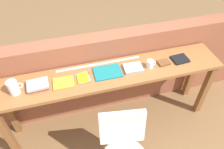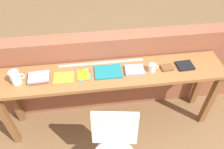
{
  "view_description": "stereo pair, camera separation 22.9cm",
  "coord_description": "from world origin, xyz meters",
  "px_view_note": "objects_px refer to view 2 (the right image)",
  "views": [
    {
      "loc": [
        -0.43,
        -1.33,
        2.5
      ],
      "look_at": [
        0.0,
        0.25,
        0.9
      ],
      "focal_mm": 35.0,
      "sensor_mm": 36.0,
      "label": 1
    },
    {
      "loc": [
        -0.21,
        -1.38,
        2.5
      ],
      "look_at": [
        0.0,
        0.25,
        0.9
      ],
      "focal_mm": 35.0,
      "sensor_mm": 36.0,
      "label": 2
    }
  ],
  "objects_px": {
    "magazine_cycling": "(64,78)",
    "mug": "(152,68)",
    "leather_journal_brown": "(167,68)",
    "book_repair_rightmost": "(185,66)",
    "book_open_centre": "(108,72)",
    "chair_white_moulded": "(114,148)",
    "book_stack_leftmost": "(39,78)",
    "pitcher_white": "(15,77)",
    "pamphlet_pile_colourful": "(84,75)"
  },
  "relations": [
    {
      "from": "book_open_centre",
      "to": "chair_white_moulded",
      "type": "bearing_deg",
      "value": -91.23
    },
    {
      "from": "book_open_centre",
      "to": "magazine_cycling",
      "type": "bearing_deg",
      "value": -175.19
    },
    {
      "from": "magazine_cycling",
      "to": "book_open_centre",
      "type": "xyz_separation_m",
      "value": [
        0.47,
        0.03,
        0.0
      ]
    },
    {
      "from": "pitcher_white",
      "to": "book_repair_rightmost",
      "type": "xyz_separation_m",
      "value": [
        1.79,
        0.02,
        -0.07
      ]
    },
    {
      "from": "book_stack_leftmost",
      "to": "book_open_centre",
      "type": "height_order",
      "value": "book_stack_leftmost"
    },
    {
      "from": "pamphlet_pile_colourful",
      "to": "book_repair_rightmost",
      "type": "distance_m",
      "value": 1.11
    },
    {
      "from": "pitcher_white",
      "to": "mug",
      "type": "distance_m",
      "value": 1.41
    },
    {
      "from": "chair_white_moulded",
      "to": "mug",
      "type": "distance_m",
      "value": 0.92
    },
    {
      "from": "book_repair_rightmost",
      "to": "book_stack_leftmost",
      "type": "bearing_deg",
      "value": 176.94
    },
    {
      "from": "book_open_centre",
      "to": "book_repair_rightmost",
      "type": "height_order",
      "value": "book_repair_rightmost"
    },
    {
      "from": "pamphlet_pile_colourful",
      "to": "book_repair_rightmost",
      "type": "xyz_separation_m",
      "value": [
        1.11,
        -0.0,
        0.01
      ]
    },
    {
      "from": "book_open_centre",
      "to": "book_repair_rightmost",
      "type": "relative_size",
      "value": 1.63
    },
    {
      "from": "chair_white_moulded",
      "to": "book_repair_rightmost",
      "type": "xyz_separation_m",
      "value": [
        0.87,
        0.68,
        0.36
      ]
    },
    {
      "from": "book_repair_rightmost",
      "to": "book_open_centre",
      "type": "bearing_deg",
      "value": 175.96
    },
    {
      "from": "book_open_centre",
      "to": "book_repair_rightmost",
      "type": "xyz_separation_m",
      "value": [
        0.85,
        -0.01,
        0.0
      ]
    },
    {
      "from": "chair_white_moulded",
      "to": "book_repair_rightmost",
      "type": "distance_m",
      "value": 1.17
    },
    {
      "from": "leather_journal_brown",
      "to": "pitcher_white",
      "type": "bearing_deg",
      "value": 175.15
    },
    {
      "from": "pitcher_white",
      "to": "chair_white_moulded",
      "type": "bearing_deg",
      "value": -35.76
    },
    {
      "from": "book_open_centre",
      "to": "book_repair_rightmost",
      "type": "bearing_deg",
      "value": -0.13
    },
    {
      "from": "pamphlet_pile_colourful",
      "to": "mug",
      "type": "distance_m",
      "value": 0.73
    },
    {
      "from": "chair_white_moulded",
      "to": "book_open_centre",
      "type": "relative_size",
      "value": 3.06
    },
    {
      "from": "chair_white_moulded",
      "to": "pitcher_white",
      "type": "bearing_deg",
      "value": 144.24
    },
    {
      "from": "book_stack_leftmost",
      "to": "book_open_centre",
      "type": "distance_m",
      "value": 0.72
    },
    {
      "from": "book_stack_leftmost",
      "to": "pamphlet_pile_colourful",
      "type": "relative_size",
      "value": 1.19
    },
    {
      "from": "chair_white_moulded",
      "to": "leather_journal_brown",
      "type": "xyz_separation_m",
      "value": [
        0.67,
        0.67,
        0.37
      ]
    },
    {
      "from": "magazine_cycling",
      "to": "leather_journal_brown",
      "type": "relative_size",
      "value": 1.63
    },
    {
      "from": "chair_white_moulded",
      "to": "book_repair_rightmost",
      "type": "relative_size",
      "value": 4.99
    },
    {
      "from": "book_stack_leftmost",
      "to": "book_repair_rightmost",
      "type": "distance_m",
      "value": 1.57
    },
    {
      "from": "leather_journal_brown",
      "to": "book_repair_rightmost",
      "type": "bearing_deg",
      "value": -3.51
    },
    {
      "from": "pamphlet_pile_colourful",
      "to": "book_repair_rightmost",
      "type": "relative_size",
      "value": 1.03
    },
    {
      "from": "book_stack_leftmost",
      "to": "book_open_centre",
      "type": "xyz_separation_m",
      "value": [
        0.72,
        0.02,
        -0.02
      ]
    },
    {
      "from": "magazine_cycling",
      "to": "book_repair_rightmost",
      "type": "xyz_separation_m",
      "value": [
        1.32,
        0.02,
        0.0
      ]
    },
    {
      "from": "pitcher_white",
      "to": "magazine_cycling",
      "type": "relative_size",
      "value": 0.87
    },
    {
      "from": "leather_journal_brown",
      "to": "book_stack_leftmost",
      "type": "bearing_deg",
      "value": 174.36
    },
    {
      "from": "pamphlet_pile_colourful",
      "to": "leather_journal_brown",
      "type": "distance_m",
      "value": 0.91
    },
    {
      "from": "pitcher_white",
      "to": "leather_journal_brown",
      "type": "relative_size",
      "value": 1.41
    },
    {
      "from": "pamphlet_pile_colourful",
      "to": "book_open_centre",
      "type": "xyz_separation_m",
      "value": [
        0.26,
        0.01,
        0.0
      ]
    },
    {
      "from": "book_open_centre",
      "to": "mug",
      "type": "bearing_deg",
      "value": -3.67
    },
    {
      "from": "mug",
      "to": "book_repair_rightmost",
      "type": "bearing_deg",
      "value": 3.53
    },
    {
      "from": "pitcher_white",
      "to": "mug",
      "type": "height_order",
      "value": "pitcher_white"
    },
    {
      "from": "mug",
      "to": "book_open_centre",
      "type": "bearing_deg",
      "value": 175.58
    },
    {
      "from": "pitcher_white",
      "to": "book_open_centre",
      "type": "distance_m",
      "value": 0.94
    },
    {
      "from": "mug",
      "to": "pitcher_white",
      "type": "bearing_deg",
      "value": -179.98
    },
    {
      "from": "mug",
      "to": "book_repair_rightmost",
      "type": "distance_m",
      "value": 0.38
    },
    {
      "from": "pamphlet_pile_colourful",
      "to": "book_repair_rightmost",
      "type": "bearing_deg",
      "value": -0.17
    },
    {
      "from": "magazine_cycling",
      "to": "mug",
      "type": "distance_m",
      "value": 0.94
    },
    {
      "from": "book_stack_leftmost",
      "to": "mug",
      "type": "bearing_deg",
      "value": -0.99
    },
    {
      "from": "chair_white_moulded",
      "to": "book_stack_leftmost",
      "type": "xyz_separation_m",
      "value": [
        -0.7,
        0.68,
        0.38
      ]
    },
    {
      "from": "chair_white_moulded",
      "to": "mug",
      "type": "bearing_deg",
      "value": 53.0
    },
    {
      "from": "mug",
      "to": "chair_white_moulded",
      "type": "bearing_deg",
      "value": -127.0
    }
  ]
}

